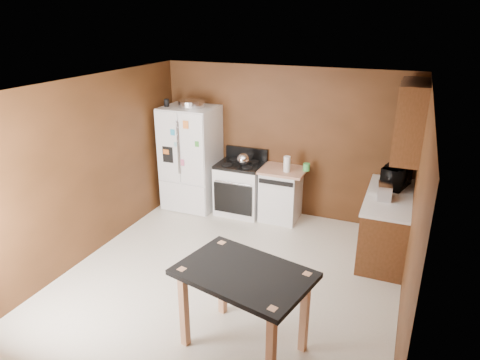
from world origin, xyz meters
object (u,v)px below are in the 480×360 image
Objects in this scene: pen_cup at (167,103)px; kettle at (243,160)px; microwave at (396,177)px; refrigerator at (191,158)px; dishwasher at (281,194)px; island at (244,283)px; gas_range at (240,187)px; paper_towel at (287,164)px; green_canister at (306,167)px; roasting_pan at (192,104)px; toaster at (385,191)px.

pen_cup is 0.60× the size of kettle.
microwave is 0.30× the size of refrigerator.
pen_cup is 0.14× the size of dishwasher.
island is (1.19, -2.93, -0.23)m from kettle.
microwave reaches higher than island.
gas_range is 3.29m from island.
green_canister is at bearing 29.51° from paper_towel.
microwave is 3.18m from island.
dishwasher is at bearing -169.38° from green_canister.
pen_cup is at bearing -176.89° from paper_towel.
gas_range is (-2.48, 0.09, -0.59)m from microwave.
microwave is (1.66, -0.03, 0.03)m from paper_towel.
refrigerator is (0.36, 0.12, -0.96)m from pen_cup.
paper_towel is 0.33m from green_canister.
roasting_pan reaches higher than green_canister.
refrigerator is 1.01m from gas_range.
refrigerator is (-0.99, 0.03, -0.10)m from kettle.
paper_towel reaches higher than kettle.
paper_towel is at bearing -150.49° from green_canister.
kettle is 0.85m from dishwasher.
gas_range is at bearing 3.81° from refrigerator.
kettle is at bearing 112.04° from island.
pen_cup is 1.90m from gas_range.
green_canister reaches higher than dishwasher.
paper_towel is 0.58m from dishwasher.
pen_cup is 0.11× the size of gas_range.
paper_towel is 1.66m from microwave.
refrigerator is (-0.04, -0.02, -0.96)m from roasting_pan.
green_canister is (1.03, 0.19, -0.05)m from kettle.
gas_range reaches higher than green_canister.
kettle is 2.40m from microwave.
kettle is at bearing -169.73° from green_canister.
roasting_pan is 2.18m from green_canister.
green_canister is 0.08× the size of island.
kettle is 0.39× the size of microwave.
green_canister is 0.64m from dishwasher.
kettle is at bearing -177.96° from paper_towel.
microwave is 0.61× the size of dishwasher.
microwave is at bearing 1.31° from pen_cup.
pen_cup is at bearing 131.73° from island.
refrigerator reaches higher than toaster.
paper_towel is 0.87× the size of toaster.
green_canister is at bearing 4.01° from roasting_pan.
toaster reaches higher than green_canister.
kettle is at bearing 3.70° from pen_cup.
pen_cup is at bearing -173.44° from green_canister.
refrigerator is at bearing -177.01° from dishwasher.
refrigerator is at bearing 164.62° from toaster.
roasting_pan reaches higher than paper_towel.
roasting_pan is 3.82m from island.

